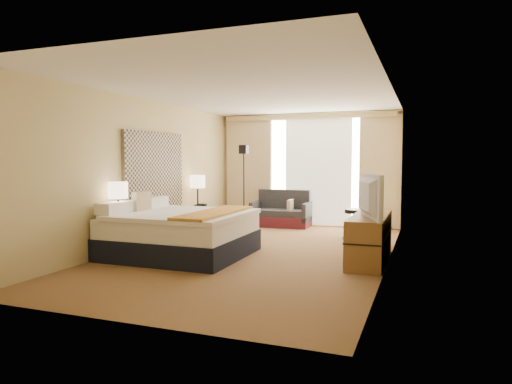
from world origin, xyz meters
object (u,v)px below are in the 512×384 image
(loveseat, at_px, (281,214))
(bed, at_px, (180,233))
(nightstand_right, at_px, (197,220))
(floor_lamp, at_px, (244,170))
(television, at_px, (363,196))
(media_dresser, at_px, (370,238))
(nightstand_left, at_px, (122,239))
(lamp_right, at_px, (198,182))
(desk_chair, at_px, (360,213))
(lamp_left, at_px, (118,191))

(loveseat, bearing_deg, bed, -100.15)
(nightstand_right, xyz_separation_m, loveseat, (1.36, 1.59, -0.00))
(bed, distance_m, floor_lamp, 3.10)
(television, bearing_deg, media_dresser, -26.16)
(media_dresser, xyz_separation_m, loveseat, (-2.34, 3.04, -0.08))
(nightstand_left, relative_size, bed, 0.27)
(bed, distance_m, lamp_right, 2.38)
(nightstand_right, height_order, television, television)
(nightstand_left, relative_size, floor_lamp, 0.30)
(loveseat, xyz_separation_m, desk_chair, (1.95, -1.16, 0.23))
(desk_chair, height_order, television, television)
(floor_lamp, relative_size, television, 1.70)
(loveseat, height_order, floor_lamp, floor_lamp)
(lamp_right, bearing_deg, desk_chair, 6.94)
(television, bearing_deg, bed, 74.26)
(nightstand_left, distance_m, television, 3.77)
(loveseat, height_order, television, television)
(nightstand_right, relative_size, media_dresser, 0.31)
(media_dresser, xyz_separation_m, floor_lamp, (-2.98, 2.30, 0.96))
(television, bearing_deg, lamp_right, 42.27)
(bed, relative_size, floor_lamp, 1.11)
(media_dresser, height_order, desk_chair, desk_chair)
(lamp_left, bearing_deg, floor_lamp, 77.80)
(media_dresser, height_order, bed, bed)
(nightstand_right, bearing_deg, lamp_right, 73.38)
(bed, bearing_deg, nightstand_left, -153.69)
(lamp_right, bearing_deg, loveseat, 49.14)
(floor_lamp, bearing_deg, bed, -88.27)
(desk_chair, xyz_separation_m, lamp_left, (-3.32, -2.99, 0.53))
(nightstand_right, xyz_separation_m, television, (3.65, -1.90, 0.74))
(nightstand_left, relative_size, nightstand_right, 1.00)
(media_dresser, distance_m, desk_chair, 1.93)
(floor_lamp, bearing_deg, desk_chair, -9.17)
(media_dresser, distance_m, lamp_right, 4.04)
(bed, distance_m, desk_chair, 3.56)
(nightstand_right, height_order, loveseat, loveseat)
(desk_chair, bearing_deg, nightstand_left, -140.00)
(lamp_right, bearing_deg, television, -27.93)
(lamp_right, height_order, television, television)
(television, bearing_deg, loveseat, 13.53)
(lamp_right, bearing_deg, nightstand_right, -106.62)
(floor_lamp, xyz_separation_m, desk_chair, (2.58, -0.42, -0.80))
(floor_lamp, distance_m, lamp_right, 1.11)
(loveseat, height_order, lamp_left, lamp_left)
(lamp_right, bearing_deg, media_dresser, -21.87)
(loveseat, distance_m, desk_chair, 2.28)
(media_dresser, bearing_deg, bed, -167.33)
(desk_chair, bearing_deg, lamp_left, -139.61)
(media_dresser, xyz_separation_m, lamp_left, (-3.72, -1.11, 0.69))
(desk_chair, relative_size, lamp_right, 1.72)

